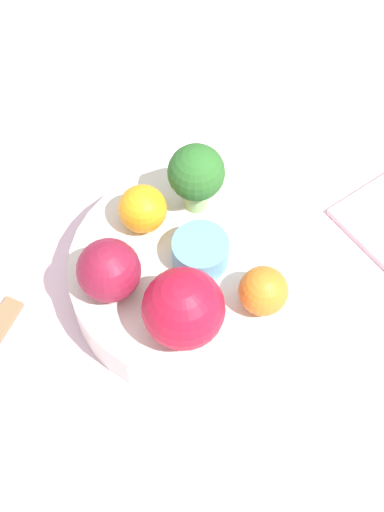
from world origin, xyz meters
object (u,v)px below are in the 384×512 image
object	(u,v)px
broccoli	(196,175)
orange_back	(143,209)
bowl	(192,276)
orange_front	(263,291)
apple_red	(183,309)
apple_green	(109,270)
small_cup	(200,251)

from	to	relation	value
broccoli	orange_back	distance (m)	0.05
bowl	orange_front	xyz separation A→B (m)	(0.06, 0.03, 0.04)
broccoli	orange_front	xyz separation A→B (m)	(0.11, 0.00, -0.02)
orange_back	apple_red	bearing A→B (deg)	-7.44
apple_red	broccoli	bearing A→B (deg)	148.54
apple_green	orange_front	world-z (taller)	apple_green
broccoli	apple_red	bearing A→B (deg)	-31.46
small_cup	apple_green	bearing A→B (deg)	-96.21
apple_red	apple_green	xyz separation A→B (m)	(-0.06, -0.03, -0.01)
orange_front	small_cup	bearing A→B (deg)	-157.33
orange_back	small_cup	distance (m)	0.06
broccoli	orange_back	bearing A→B (deg)	-92.82
bowl	apple_green	bearing A→B (deg)	-97.50
apple_red	apple_green	distance (m)	0.07
bowl	orange_front	bearing A→B (deg)	29.00
broccoli	apple_green	distance (m)	0.10
bowl	orange_back	distance (m)	0.07
apple_green	apple_red	bearing A→B (deg)	31.16
bowl	orange_back	bearing A→B (deg)	-160.91
apple_red	orange_front	world-z (taller)	apple_red
apple_red	apple_green	bearing A→B (deg)	-148.84
orange_back	small_cup	xyz separation A→B (m)	(0.05, 0.03, -0.01)
bowl	apple_red	distance (m)	0.08
orange_front	small_cup	size ratio (longest dim) A/B	0.84
bowl	broccoli	xyz separation A→B (m)	(-0.05, 0.03, 0.06)
bowl	apple_red	world-z (taller)	apple_red
apple_red	orange_back	distance (m)	0.10
apple_green	orange_front	distance (m)	0.12
broccoli	bowl	bearing A→B (deg)	-30.09
orange_back	small_cup	bearing A→B (deg)	26.33
bowl	broccoli	world-z (taller)	broccoli
bowl	small_cup	xyz separation A→B (m)	(-0.00, 0.01, 0.03)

